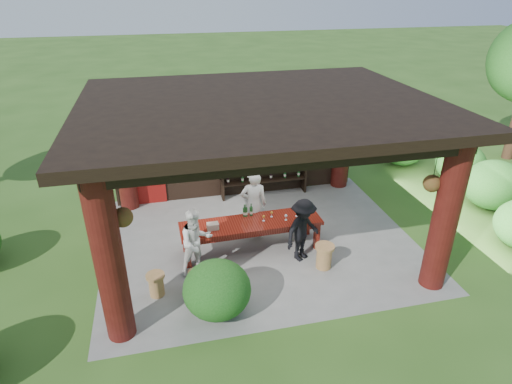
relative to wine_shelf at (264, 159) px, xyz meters
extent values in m
plane|color=#2D5119|center=(-0.72, -2.45, -1.12)|extent=(90.00, 90.00, 0.00)
cube|color=slate|center=(-0.72, -2.45, -1.17)|extent=(7.40, 5.90, 0.10)
cube|color=black|center=(-0.72, 0.30, 0.53)|extent=(7.00, 0.18, 3.30)
cube|color=maroon|center=(-3.32, 0.20, -0.12)|extent=(0.95, 0.06, 2.00)
cylinder|color=#380C0A|center=(-3.87, -4.85, 0.53)|extent=(0.50, 0.50, 3.30)
cylinder|color=#380C0A|center=(2.43, -4.85, 0.53)|extent=(0.50, 0.50, 3.30)
cylinder|color=#380C0A|center=(-3.87, 0.10, 0.53)|extent=(0.50, 0.50, 3.30)
cylinder|color=#380C0A|center=(2.43, 0.10, 0.53)|extent=(0.50, 0.50, 3.30)
cube|color=black|center=(-0.72, -4.85, 2.03)|extent=(6.70, 0.35, 0.35)
cube|color=black|center=(-3.87, -2.45, 2.03)|extent=(0.30, 5.20, 0.30)
cube|color=black|center=(2.43, -2.45, 2.03)|extent=(0.30, 5.20, 0.30)
cube|color=black|center=(-0.72, -2.45, 2.28)|extent=(7.50, 6.00, 0.20)
cylinder|color=black|center=(-3.57, -4.65, 1.50)|extent=(0.01, 0.01, 0.75)
cone|color=black|center=(-3.57, -4.65, 1.05)|extent=(0.32, 0.32, 0.18)
sphere|color=#1E5919|center=(-3.57, -4.65, 1.16)|extent=(0.34, 0.34, 0.34)
cylinder|color=black|center=(2.13, -4.65, 1.50)|extent=(0.01, 0.01, 0.75)
cone|color=black|center=(2.13, -4.65, 1.05)|extent=(0.32, 0.32, 0.18)
sphere|color=#1E5919|center=(2.13, -4.65, 1.16)|extent=(0.34, 0.34, 0.34)
cube|color=#55130C|center=(-1.00, -2.75, -0.41)|extent=(3.30, 0.92, 0.08)
cube|color=#55130C|center=(-1.00, -2.75, -0.51)|extent=(3.09, 0.76, 0.12)
cube|color=#55130C|center=(-2.51, -3.11, -0.79)|extent=(0.12, 0.12, 0.67)
cube|color=#55130C|center=(0.53, -3.04, -0.79)|extent=(0.12, 0.12, 0.67)
cube|color=#55130C|center=(-2.52, -2.46, -0.79)|extent=(0.12, 0.12, 0.67)
cube|color=#55130C|center=(0.51, -2.40, -0.79)|extent=(0.12, 0.12, 0.67)
cylinder|color=olive|center=(-2.41, -3.92, -0.93)|extent=(0.26, 0.26, 0.39)
cylinder|color=olive|center=(-2.41, -3.92, -0.71)|extent=(0.34, 0.34, 0.05)
cylinder|color=olive|center=(0.42, -3.80, -0.87)|extent=(0.34, 0.34, 0.50)
cylinder|color=olive|center=(0.42, -3.80, -0.59)|extent=(0.43, 0.43, 0.07)
cylinder|color=olive|center=(-3.22, -3.91, -0.90)|extent=(0.30, 0.30, 0.44)
cylinder|color=olive|center=(-3.22, -3.91, -0.65)|extent=(0.38, 0.38, 0.06)
imported|color=silver|center=(-0.81, -2.19, -0.24)|extent=(0.70, 0.52, 1.77)
imported|color=silver|center=(-2.32, -3.32, -0.36)|extent=(0.89, 0.79, 1.53)
imported|color=black|center=(0.05, -3.37, -0.37)|extent=(1.12, 0.96, 1.51)
cube|color=#BF6672|center=(-1.90, -2.85, -0.30)|extent=(0.26, 0.19, 0.14)
ellipsoid|color=#194C14|center=(6.00, -2.20, -0.54)|extent=(1.60, 1.60, 1.36)
ellipsoid|color=#194C14|center=(5.18, 1.20, -0.54)|extent=(1.60, 1.60, 1.36)
ellipsoid|color=#194C14|center=(6.18, -0.53, -0.59)|extent=(1.48, 1.48, 1.26)
ellipsoid|color=#194C14|center=(-2.09, -4.70, -0.65)|extent=(1.29, 1.29, 1.10)
camera|label=1|loc=(-2.82, -11.06, 4.67)|focal=30.00mm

